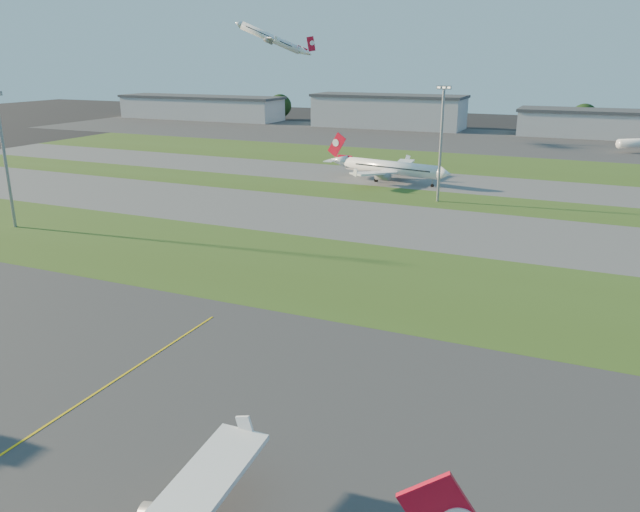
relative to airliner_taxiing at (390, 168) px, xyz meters
The scene contains 18 objects.
grass_strip_a 74.25m from the airliner_taxiing, 88.24° to the right, with size 300.00×34.00×0.01m, color #38511B.
taxiway_a 41.35m from the airliner_taxiing, 86.82° to the right, with size 300.00×32.00×0.01m, color #515154.
grass_strip_b 16.71m from the airliner_taxiing, 81.94° to the right, with size 300.00×18.00×0.01m, color #38511B.
taxiway_b 7.33m from the airliner_taxiing, 68.78° to the left, with size 300.00×26.00×0.01m, color #515154.
grass_strip_c 39.12m from the airliner_taxiing, 86.64° to the left, with size 300.00×40.00×0.01m, color #38511B.
apron_far 98.98m from the airliner_taxiing, 88.68° to the left, with size 400.00×80.00×0.01m, color #333335.
yellow_line 126.39m from the airliner_taxiing, 86.70° to the right, with size 0.25×60.00×0.02m, color gold.
airliner_taxiing is the anchor object (origin of this frame).
airliner_departing 116.55m from the airliner_taxiing, 134.21° to the left, with size 28.76×24.59×9.77m.
light_mast_west 91.63m from the airliner_taxiing, 125.42° to the right, with size 3.20×0.70×25.80m.
light_mast_centre 27.38m from the airliner_taxiing, 46.36° to the right, with size 3.20×0.70×25.80m.
hangar_far_west 196.05m from the airliner_taxiing, 138.90° to the left, with size 91.80×23.00×12.20m.
hangar_west 135.83m from the airliner_taxiing, 108.34° to the left, with size 71.40×23.00×15.20m.
hangar_east 141.05m from the airliner_taxiing, 66.04° to the left, with size 81.60×23.00×11.20m.
tree_far_west 235.32m from the airliner_taxiing, 142.92° to the left, with size 11.00×11.00×12.00m.
tree_west 179.76m from the airliner_taxiing, 126.82° to the left, with size 12.10×12.10×13.20m.
tree_mid_west 141.01m from the airliner_taxiing, 97.22° to the left, with size 9.90×9.90×10.80m.
tree_mid_east 149.04m from the airliner_taxiing, 73.51° to the left, with size 11.55×11.55×12.60m.
Camera 1 is at (47.37, -31.41, 31.65)m, focal length 35.00 mm.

